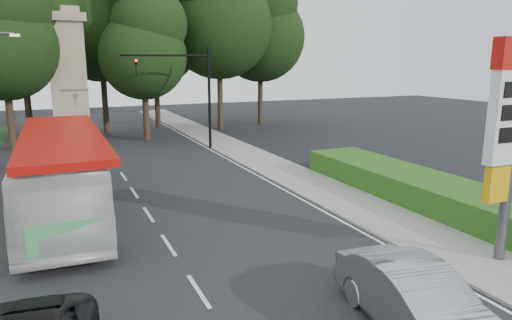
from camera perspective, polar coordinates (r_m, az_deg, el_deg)
name	(u,v)px	position (r m, az deg, el deg)	size (l,w,h in m)	color
road_surface	(144,208)	(20.31, -13.83, -5.84)	(14.00, 80.00, 0.02)	black
sidewalk_right	(314,186)	(23.21, 7.27, -3.18)	(3.00, 80.00, 0.12)	gray
hedge	(418,188)	(21.80, 19.61, -3.35)	(3.00, 14.00, 1.20)	#2D5516
traffic_signal_mast	(191,84)	(32.37, -8.14, 9.40)	(6.10, 0.35, 7.20)	black
monument	(68,77)	(37.13, -22.45, 9.62)	(3.00, 3.00, 10.05)	gray
tree_center_right	(98,3)	(42.58, -19.14, 18.07)	(9.24, 9.24, 18.15)	#2D2116
tree_east_near	(154,23)	(45.18, -12.68, 16.34)	(8.12, 8.12, 15.95)	#2D2116
tree_east_mid	(219,2)	(42.85, -4.70, 19.07)	(9.52, 9.52, 18.70)	#2D2116
tree_far_east	(260,18)	(46.46, 0.56, 17.32)	(8.68, 8.68, 17.05)	#2D2116
tree_monument_left	(0,24)	(36.29, -29.38, 14.63)	(7.28, 7.28, 14.30)	#2D2116
tree_monument_right	(142,37)	(37.25, -14.05, 14.65)	(6.72, 6.72, 13.20)	#2D2116
transit_bus	(64,174)	(20.01, -22.83, -1.67)	(2.87, 12.27, 3.42)	silver
sedan_silver	(417,301)	(11.52, 19.46, -16.28)	(1.71, 4.91, 1.62)	#96999D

